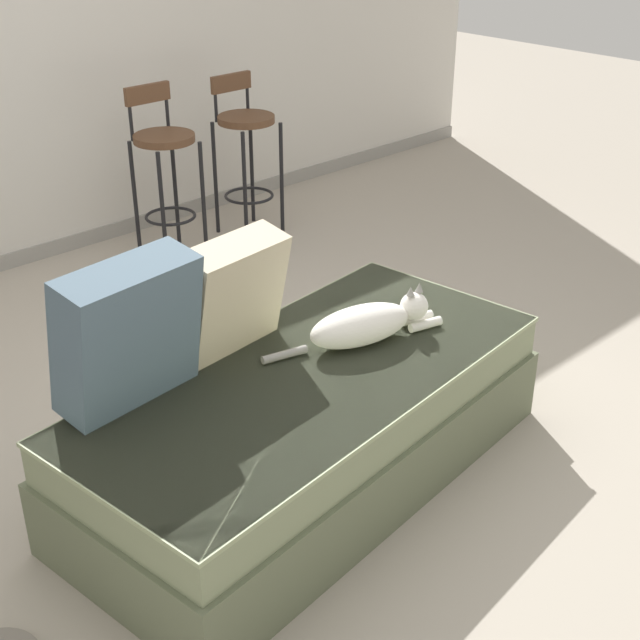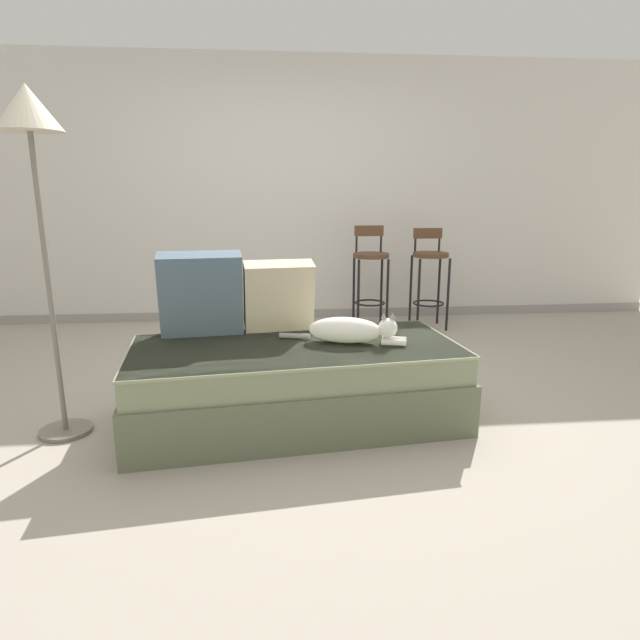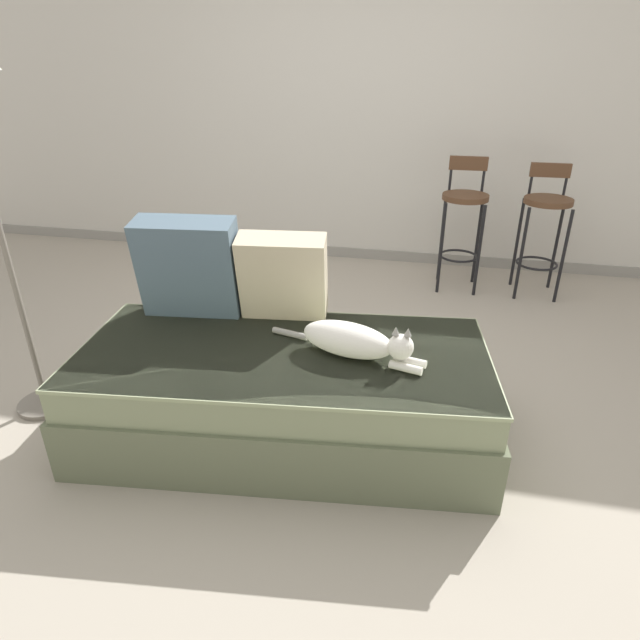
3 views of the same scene
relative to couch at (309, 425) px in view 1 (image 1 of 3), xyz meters
name	(u,v)px [view 1 (image 1 of 3)]	position (x,y,z in m)	size (l,w,h in m)	color
ground_plane	(243,432)	(0.00, 0.40, -0.23)	(16.00, 16.00, 0.00)	#A89E8E
wall_baseboard_trim	(0,263)	(0.00, 2.60, -0.19)	(8.00, 0.02, 0.09)	gray
couch	(309,425)	(0.00, 0.00, 0.00)	(1.96, 1.07, 0.46)	#636B50
throw_pillow_corner	(128,333)	(-0.55, 0.28, 0.48)	(0.51, 0.30, 0.51)	#4C6070
throw_pillow_middle	(230,294)	(-0.08, 0.33, 0.45)	(0.45, 0.28, 0.45)	beige
cat	(367,323)	(0.32, 0.02, 0.30)	(0.73, 0.27, 0.19)	white
bar_stool_near_window	(164,159)	(0.82, 2.09, 0.36)	(0.34, 0.34, 0.99)	black
bar_stool_by_doorway	(245,141)	(1.41, 2.09, 0.35)	(0.34, 0.34, 0.96)	black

